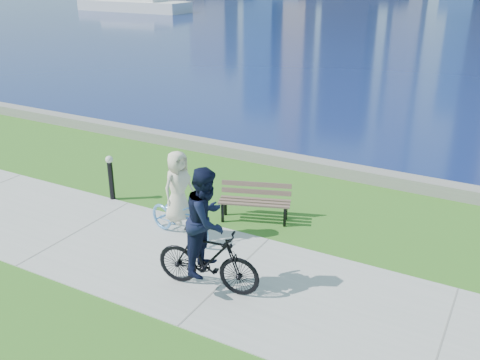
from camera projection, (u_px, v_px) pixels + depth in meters
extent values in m
plane|color=#2E661B|center=(229.00, 277.00, 10.49)|extent=(320.00, 320.00, 0.00)
cube|color=#A8A7A3|center=(229.00, 277.00, 10.49)|extent=(80.00, 3.50, 0.02)
cube|color=gray|center=(336.00, 169.00, 15.44)|extent=(90.00, 0.50, 0.35)
cube|color=silver|center=(134.00, 6.00, 65.69)|extent=(14.62, 4.18, 1.25)
cube|color=black|center=(223.00, 213.00, 12.64)|extent=(0.08, 0.08, 0.47)
cube|color=black|center=(285.00, 217.00, 12.43)|extent=(0.08, 0.08, 0.47)
cube|color=black|center=(226.00, 206.00, 12.99)|extent=(0.08, 0.08, 0.47)
cube|color=black|center=(286.00, 210.00, 12.77)|extent=(0.08, 0.08, 0.47)
cube|color=brown|center=(254.00, 205.00, 12.44)|extent=(1.62, 0.67, 0.04)
cube|color=brown|center=(255.00, 202.00, 12.59)|extent=(1.62, 0.67, 0.04)
cube|color=brown|center=(255.00, 199.00, 12.75)|extent=(1.62, 0.67, 0.04)
cube|color=brown|center=(256.00, 192.00, 12.81)|extent=(1.61, 0.63, 0.12)
cube|color=brown|center=(256.00, 184.00, 12.77)|extent=(1.61, 0.63, 0.12)
cylinder|color=black|center=(111.00, 180.00, 13.73)|extent=(0.14, 0.14, 1.07)
sphere|color=silver|center=(109.00, 160.00, 13.52)|extent=(0.19, 0.19, 0.19)
imported|color=#5D9EE1|center=(180.00, 218.00, 11.80)|extent=(1.04, 1.94, 0.96)
imported|color=white|center=(178.00, 187.00, 11.52)|extent=(0.68, 0.89, 1.60)
imported|color=black|center=(208.00, 260.00, 9.89)|extent=(0.87, 2.10, 1.23)
imported|color=black|center=(207.00, 220.00, 9.58)|extent=(0.88, 1.06, 2.01)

